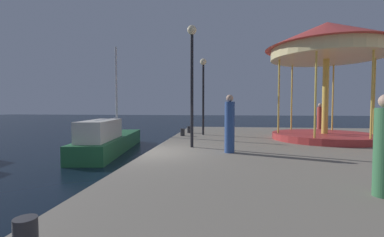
{
  "coord_description": "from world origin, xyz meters",
  "views": [
    {
      "loc": [
        2.64,
        -8.77,
        2.39
      ],
      "look_at": [
        0.96,
        4.92,
        1.73
      ],
      "focal_mm": 24.14,
      "sensor_mm": 36.0,
      "label": 1
    }
  ],
  "objects": [
    {
      "name": "carousel",
      "position": [
        7.41,
        4.08,
        4.92
      ],
      "size": [
        5.56,
        5.56,
        5.5
      ],
      "color": "#B23333",
      "rests_on": "quay_dock"
    },
    {
      "name": "lamp_post_mid_promenade",
      "position": [
        1.43,
        1.11,
        3.96
      ],
      "size": [
        0.36,
        0.36,
        4.67
      ],
      "color": "black",
      "rests_on": "quay_dock"
    },
    {
      "name": "sailboat_green",
      "position": [
        -3.25,
        3.86,
        0.65
      ],
      "size": [
        2.62,
        7.63,
        5.76
      ],
      "color": "#236638",
      "rests_on": "ground"
    },
    {
      "name": "quay_dock",
      "position": [
        6.92,
        0.0,
        0.4
      ],
      "size": [
        13.83,
        22.18,
        0.8
      ],
      "primitive_type": "cube",
      "color": "gray",
      "rests_on": "ground"
    },
    {
      "name": "person_by_the_water",
      "position": [
        2.85,
        0.1,
        1.74
      ],
      "size": [
        0.34,
        0.34,
        1.98
      ],
      "color": "#2D4C8C",
      "rests_on": "quay_dock"
    },
    {
      "name": "person_mid_promenade",
      "position": [
        8.8,
        8.68,
        1.64
      ],
      "size": [
        0.34,
        0.34,
        1.79
      ],
      "color": "#B23833",
      "rests_on": "quay_dock"
    },
    {
      "name": "bollard_north",
      "position": [
        0.61,
        6.42,
        1.0
      ],
      "size": [
        0.24,
        0.24,
        0.4
      ],
      "primitive_type": "cylinder",
      "color": "#2D2D33",
      "rests_on": "quay_dock"
    },
    {
      "name": "bollard_center",
      "position": [
        0.55,
        -6.32,
        1.0
      ],
      "size": [
        0.24,
        0.24,
        0.4
      ],
      "primitive_type": "cylinder",
      "color": "#2D2D33",
      "rests_on": "quay_dock"
    },
    {
      "name": "lamp_post_far_end",
      "position": [
        1.52,
        5.55,
        3.69
      ],
      "size": [
        0.36,
        0.36,
        4.22
      ],
      "color": "black",
      "rests_on": "quay_dock"
    },
    {
      "name": "bollard_south",
      "position": [
        0.45,
        4.89,
        1.0
      ],
      "size": [
        0.24,
        0.24,
        0.4
      ],
      "primitive_type": "cylinder",
      "color": "#2D2D33",
      "rests_on": "quay_dock"
    },
    {
      "name": "ground_plane",
      "position": [
        0.0,
        0.0,
        0.0
      ],
      "size": [
        120.0,
        120.0,
        0.0
      ],
      "primitive_type": "plane",
      "color": "black"
    }
  ]
}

